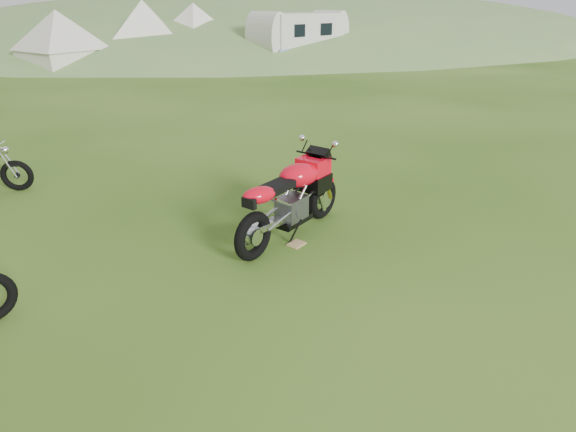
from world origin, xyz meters
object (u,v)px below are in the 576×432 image
tent_right (195,33)px  tent_left (60,40)px  caravan (299,38)px  plywood_board (296,244)px  sport_motorcycle (291,194)px  tent_mid (145,33)px

tent_right → tent_left: bearing=165.9°
tent_left → caravan: size_ratio=0.58×
tent_right → caravan: size_ratio=0.61×
plywood_board → tent_right: tent_right is taller
tent_left → tent_right: bearing=-16.0°
sport_motorcycle → tent_mid: tent_mid is taller
plywood_board → tent_mid: 22.09m
caravan → plywood_board: bearing=-132.8°
sport_motorcycle → tent_right: 22.40m
tent_right → caravan: (3.68, -4.67, -0.16)m
tent_mid → tent_right: tent_mid is taller
tent_mid → caravan: tent_mid is taller
tent_mid → caravan: size_ratio=0.63×
plywood_board → sport_motorcycle: bearing=74.8°
tent_right → caravan: bearing=-73.0°
tent_left → caravan: bearing=-42.9°
plywood_board → caravan: bearing=56.9°
plywood_board → tent_right: size_ratio=0.07×
plywood_board → tent_left: (0.36, 20.58, 1.30)m
sport_motorcycle → tent_mid: 21.80m
sport_motorcycle → tent_mid: (4.54, 21.31, 0.80)m
caravan → tent_right: bearing=118.6°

